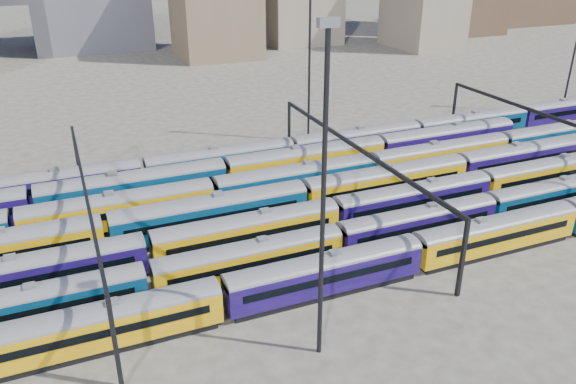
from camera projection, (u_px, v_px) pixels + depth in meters
name	position (u px, v px, depth m)	size (l,w,h in m)	color
ground	(276.00, 221.00, 64.81)	(500.00, 500.00, 0.00)	#433F38
rake_0	(325.00, 270.00, 50.80)	(135.84, 2.84, 4.77)	black
rake_1	(249.00, 256.00, 53.09)	(94.28, 2.76, 4.64)	black
rake_2	(148.00, 248.00, 54.19)	(121.04, 2.95, 4.97)	black
rake_3	(211.00, 211.00, 60.97)	(154.30, 3.22, 5.44)	black
rake_4	(297.00, 178.00, 69.52)	(149.62, 3.12, 5.27)	black
rake_5	(134.00, 185.00, 66.98)	(112.57, 3.29, 5.56)	black
rake_6	(292.00, 149.00, 79.20)	(124.50, 3.04, 5.11)	black
gantry_1	(86.00, 197.00, 54.99)	(0.35, 40.35, 8.03)	black
gantry_2	(355.00, 155.00, 65.47)	(0.35, 40.35, 8.03)	black
gantry_3	(550.00, 124.00, 75.95)	(0.35, 40.35, 8.03)	black
mast_2	(323.00, 192.00, 38.78)	(1.40, 0.50, 25.60)	black
mast_3	(310.00, 53.00, 84.36)	(1.40, 0.50, 25.60)	black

